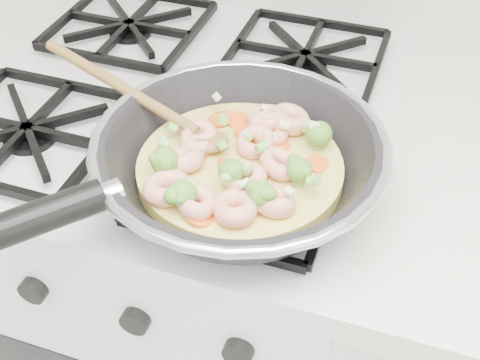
% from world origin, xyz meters
% --- Properties ---
extents(stove, '(0.60, 0.60, 0.92)m').
position_xyz_m(stove, '(0.00, 1.70, 0.46)').
color(stove, silver).
rests_on(stove, ground).
extents(skillet, '(0.46, 0.45, 0.09)m').
position_xyz_m(skillet, '(0.15, 1.53, 0.96)').
color(skillet, black).
rests_on(skillet, stove).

